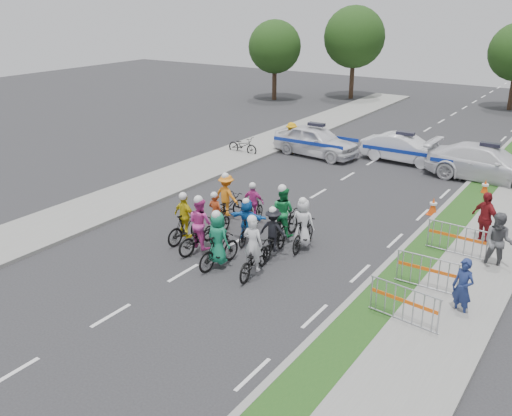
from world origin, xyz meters
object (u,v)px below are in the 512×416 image
Objects in this scene: police_car_1 at (404,149)px; barrier_2 at (457,241)px; spectator_0 at (463,288)px; rider_10 at (227,201)px; rider_2 at (201,231)px; rider_6 at (216,221)px; barrier_0 at (404,306)px; rider_4 at (274,236)px; rider_5 at (247,224)px; marshal_hiviz at (291,138)px; police_car_2 at (488,164)px; tree_3 at (354,37)px; rider_0 at (254,255)px; cone_0 at (433,206)px; parked_bike at (243,146)px; spectator_1 at (498,243)px; rider_1 at (218,245)px; spectator_2 at (484,218)px; tree_0 at (275,47)px; barrier_1 at (429,275)px; rider_8 at (283,219)px; rider_3 at (186,223)px; cone_1 at (485,187)px; rider_7 at (303,229)px; rider_9 at (254,208)px; police_car_0 at (316,141)px.

police_car_1 is 11.39m from barrier_2.
barrier_2 is (-1.12, 3.65, -0.27)m from spectator_0.
rider_10 is at bearing -170.10° from barrier_2.
rider_10 is (-1.00, 2.83, -0.01)m from rider_2.
barrier_0 is (7.62, -2.05, 0.00)m from rider_6.
rider_4 is 2.58m from rider_6.
marshal_hiviz is (-4.76, 11.23, 0.13)m from rider_5.
tree_3 is (-14.61, 17.02, 4.08)m from police_car_2.
rider_0 is at bearing -174.48° from police_car_1.
tree_3 is (-9.36, 28.99, 4.18)m from rider_5.
parked_bike reaches higher than cone_0.
spectator_1 is at bearing -163.70° from rider_4.
rider_0 is 1.53m from rider_4.
rider_1 reaches higher than police_car_2.
tree_0 reaches higher than spectator_2.
tree_0 is at bearing 129.60° from barrier_1.
rider_1 is 2.51m from rider_6.
rider_8 is (1.75, 2.38, 0.01)m from rider_2.
rider_3 is 3.38m from rider_8.
rider_10 is (-0.08, 2.52, 0.02)m from rider_3.
rider_4 is 1.05× the size of marshal_hiviz.
rider_7 is at bearing -112.69° from cone_1.
tree_0 reaches higher than marshal_hiviz.
rider_10 is 0.26× the size of tree_3.
spectator_0 is 0.92× the size of parked_bike.
police_car_0 is (-2.65, 9.95, 0.15)m from rider_9.
rider_8 is 0.37× the size of police_car_2.
spectator_1 reaches higher than barrier_1.
rider_2 is at bearing 176.04° from police_car_1.
police_car_1 is at bearing 136.46° from spectator_0.
rider_5 is 12.19m from marshal_hiviz.
marshal_hiviz reaches higher than barrier_1.
police_car_2 is 9.79m from spectator_1.
rider_6 reaches higher than police_car_2.
police_car_2 is at bearing -118.89° from rider_10.
rider_7 is at bearing -148.64° from rider_3.
spectator_2 is at bearing -155.91° from rider_10.
barrier_1 is 6.54m from cone_0.
spectator_1 is at bearing -168.38° from rider_10.
spectator_1 is 2.86m from barrier_1.
rider_10 is at bearing -62.15° from tree_0.
rider_0 is 14.74m from police_car_1.
rider_5 is 11.34m from cone_1.
rider_7 is 2.68× the size of cone_0.
barrier_1 is at bearing -63.43° from spectator_2.
cone_0 is (-1.81, 6.28, -0.22)m from barrier_1.
spectator_0 is (8.34, 0.62, 0.09)m from rider_2.
rider_2 reaches higher than rider_9.
rider_0 reaches higher than spectator_0.
rider_10 reaches higher than spectator_2.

